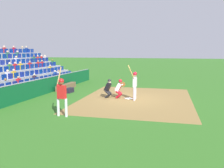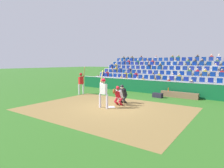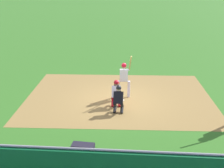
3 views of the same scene
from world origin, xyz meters
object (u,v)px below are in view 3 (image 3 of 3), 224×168
catcher_crouching (116,92)px  water_bottle_on_bench (62,156)px  batter_at_plate (124,76)px  home_plate_umpire (118,98)px  equipment_duffel_bag (83,149)px  home_plate_marker (118,100)px  dugout_bench (35,162)px

catcher_crouching → water_bottle_on_bench: size_ratio=4.60×
batter_at_plate → home_plate_umpire: (-0.17, -1.81, -0.43)m
catcher_crouching → equipment_duffel_bag: size_ratio=1.65×
home_plate_marker → dugout_bench: size_ratio=0.15×
catcher_crouching → water_bottle_on_bench: 5.29m
home_plate_umpire → equipment_duffel_bag: size_ratio=1.65×
home_plate_umpire → dugout_bench: home_plate_umpire is taller
dugout_bench → water_bottle_on_bench: (0.90, -0.08, 0.36)m
catcher_crouching → equipment_duffel_bag: bearing=-102.3°
home_plate_marker → catcher_crouching: bearing=-95.2°
water_bottle_on_bench → equipment_duffel_bag: (0.46, 1.03, -0.40)m
home_plate_marker → water_bottle_on_bench: bearing=-103.8°
water_bottle_on_bench → equipment_duffel_bag: size_ratio=0.36×
home_plate_marker → catcher_crouching: (-0.06, -0.65, 0.70)m
water_bottle_on_bench → dugout_bench: bearing=174.9°
batter_at_plate → dugout_bench: bearing=-112.7°
batter_at_plate → water_bottle_on_bench: (-1.66, -6.20, -0.54)m
catcher_crouching → dugout_bench: size_ratio=0.45×
home_plate_marker → batter_at_plate: (0.25, 0.44, 1.11)m
dugout_bench → equipment_duffel_bag: dugout_bench is taller
home_plate_umpire → water_bottle_on_bench: size_ratio=4.62×
dugout_bench → home_plate_umpire: bearing=61.1°
dugout_bench → water_bottle_on_bench: water_bottle_on_bench is taller
home_plate_marker → water_bottle_on_bench: 5.96m
water_bottle_on_bench → home_plate_marker: bearing=76.2°
batter_at_plate → catcher_crouching: bearing=-105.9°
home_plate_umpire → water_bottle_on_bench: bearing=-108.7°
catcher_crouching → dugout_bench: catcher_crouching is taller
catcher_crouching → home_plate_umpire: home_plate_umpire is taller
dugout_bench → water_bottle_on_bench: bearing=-5.1°
batter_at_plate → catcher_crouching: size_ratio=1.77×
home_plate_marker → water_bottle_on_bench: (-1.41, -5.76, 0.56)m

